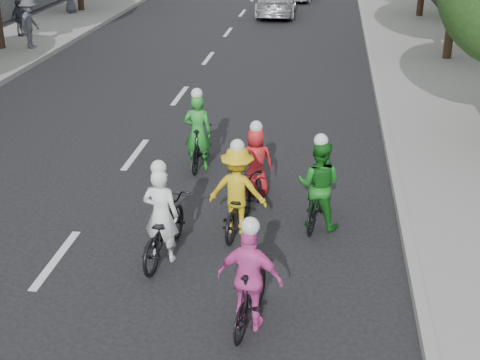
% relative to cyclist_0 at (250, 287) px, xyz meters
% --- Properties ---
extents(ground, '(120.00, 120.00, 0.00)m').
position_rel_cyclist_0_xyz_m(ground, '(-3.54, 1.42, -0.65)').
color(ground, black).
rests_on(ground, ground).
extents(sidewalk_right, '(4.00, 80.00, 0.15)m').
position_rel_cyclist_0_xyz_m(sidewalk_right, '(4.46, 11.42, -0.58)').
color(sidewalk_right, gray).
rests_on(sidewalk_right, ground).
extents(curb_right, '(0.18, 80.00, 0.18)m').
position_rel_cyclist_0_xyz_m(curb_right, '(2.51, 11.42, -0.56)').
color(curb_right, '#999993').
rests_on(curb_right, ground).
extents(cyclist_0, '(1.01, 1.66, 1.78)m').
position_rel_cyclist_0_xyz_m(cyclist_0, '(0.00, 0.00, 0.00)').
color(cyclist_0, black).
rests_on(cyclist_0, ground).
extents(cyclist_1, '(0.64, 1.64, 1.89)m').
position_rel_cyclist_0_xyz_m(cyclist_1, '(-1.87, 5.84, -0.00)').
color(cyclist_1, black).
rests_on(cyclist_1, ground).
extents(cyclist_2, '(0.88, 2.02, 1.83)m').
position_rel_cyclist_0_xyz_m(cyclist_2, '(-1.71, 1.77, -0.05)').
color(cyclist_2, black).
rests_on(cyclist_2, ground).
extents(cyclist_3, '(0.94, 1.73, 1.85)m').
position_rel_cyclist_0_xyz_m(cyclist_3, '(0.88, 3.31, 0.05)').
color(cyclist_3, black).
rests_on(cyclist_3, ground).
extents(cyclist_4, '(0.79, 1.58, 1.61)m').
position_rel_cyclist_0_xyz_m(cyclist_4, '(-0.43, 4.62, -0.10)').
color(cyclist_4, black).
rests_on(cyclist_4, ground).
extents(cyclist_5, '(1.14, 1.90, 1.82)m').
position_rel_cyclist_0_xyz_m(cyclist_5, '(-0.58, 2.92, 0.01)').
color(cyclist_5, black).
rests_on(cyclist_5, ground).
extents(follow_car_lead, '(2.06, 4.78, 1.37)m').
position_rel_cyclist_0_xyz_m(follow_car_lead, '(-1.77, 25.92, 0.03)').
color(follow_car_lead, silver).
rests_on(follow_car_lead, ground).
extents(spectator_0, '(0.71, 1.23, 1.89)m').
position_rel_cyclist_0_xyz_m(spectator_0, '(-10.55, 16.64, 0.44)').
color(spectator_0, '#535361').
rests_on(spectator_0, sidewalk_left).
extents(spectator_1, '(0.57, 0.94, 1.49)m').
position_rel_cyclist_0_xyz_m(spectator_1, '(-11.99, 18.79, 0.24)').
color(spectator_1, '#494B56').
rests_on(spectator_1, sidewalk_left).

